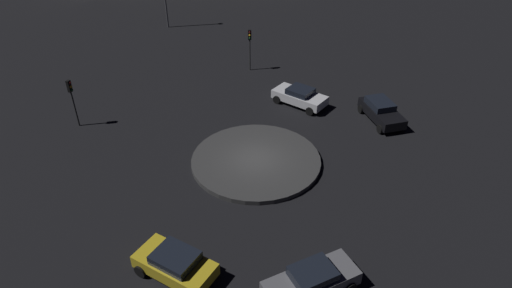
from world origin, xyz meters
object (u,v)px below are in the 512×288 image
(car_yellow, at_px, (175,264))
(car_grey, at_px, (311,281))
(car_black, at_px, (381,111))
(traffic_light_northeast, at_px, (72,94))
(car_white, at_px, (300,96))
(traffic_light_southeast, at_px, (250,42))

(car_yellow, height_order, car_grey, car_grey)
(car_black, height_order, traffic_light_northeast, traffic_light_northeast)
(car_yellow, relative_size, car_grey, 0.88)
(car_white, xyz_separation_m, traffic_light_southeast, (7.59, -2.20, 2.01))
(car_black, relative_size, car_grey, 0.95)
(car_black, height_order, traffic_light_southeast, traffic_light_southeast)
(car_white, height_order, car_grey, car_grey)
(car_white, bearing_deg, traffic_light_southeast, 158.96)
(traffic_light_southeast, bearing_deg, car_white, 29.32)
(traffic_light_northeast, bearing_deg, car_grey, -24.12)
(traffic_light_northeast, distance_m, traffic_light_southeast, 16.31)
(car_white, relative_size, traffic_light_southeast, 1.16)
(car_grey, xyz_separation_m, traffic_light_northeast, (22.09, -0.45, 1.89))
(car_yellow, height_order, traffic_light_northeast, traffic_light_northeast)
(car_grey, bearing_deg, car_white, -119.62)
(car_black, xyz_separation_m, car_grey, (-5.56, 16.55, 0.00))
(car_black, relative_size, traffic_light_northeast, 1.23)
(traffic_light_southeast, bearing_deg, car_black, 45.59)
(car_white, bearing_deg, car_black, 15.00)
(car_grey, bearing_deg, car_black, -140.33)
(car_yellow, bearing_deg, traffic_light_northeast, -25.34)
(car_black, bearing_deg, traffic_light_northeast, -103.55)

